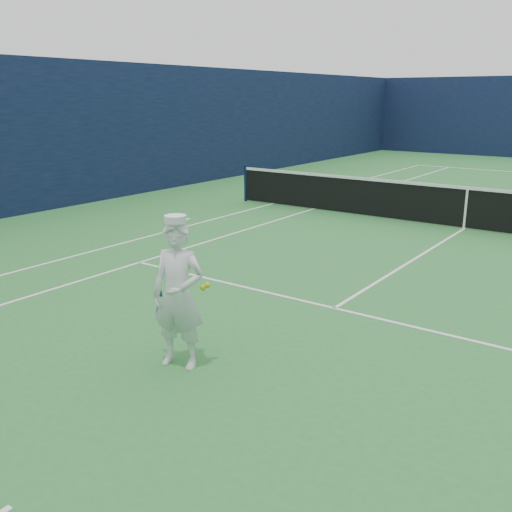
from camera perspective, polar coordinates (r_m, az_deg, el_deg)
The scene contains 5 objects.
ground at distance 14.27m, azimuth 20.05°, elevation 2.54°, with size 80.00×80.00×0.00m, color #2C7433.
court_markings at distance 14.27m, azimuth 20.05°, elevation 2.56°, with size 11.03×23.83×0.01m.
windscreen_fence at distance 13.99m, azimuth 20.83°, elevation 10.54°, with size 20.12×36.12×4.00m.
tennis_net at distance 14.16m, azimuth 20.26°, elevation 4.73°, with size 12.88×0.09×1.07m.
tennis_player at distance 6.48m, azimuth -7.78°, elevation -3.83°, with size 0.84×0.57×1.77m.
Camera 1 is at (3.65, -13.46, 3.02)m, focal length 40.00 mm.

